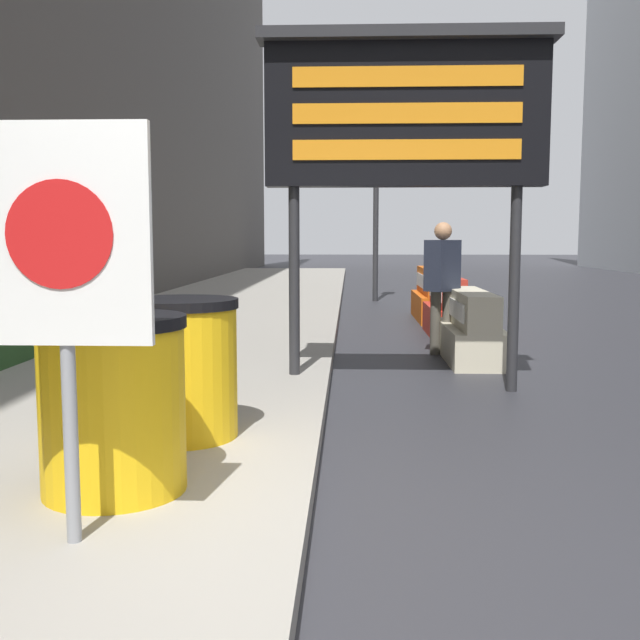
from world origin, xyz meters
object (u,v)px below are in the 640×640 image
Objects in this scene: message_board at (406,115)px; traffic_light_near_curb at (376,159)px; barrel_drum_foreground at (113,404)px; jersey_barrier_cream at (471,330)px; pedestrian_worker at (442,277)px; barrel_drum_middle at (181,368)px; warning_sign at (62,258)px; jersey_barrier_orange_far at (431,297)px; jersey_barrier_red_striped at (447,310)px; traffic_cone_near at (426,292)px.

message_board is 9.77m from traffic_light_near_curb.
jersey_barrier_cream is at bearing 62.93° from barrel_drum_foreground.
message_board is 2.75m from pedestrian_worker.
warning_sign is (-0.08, -1.68, 0.74)m from barrel_drum_middle.
message_board is at bearing -98.47° from jersey_barrier_orange_far.
message_board is at bearing -116.82° from jersey_barrier_cream.
jersey_barrier_orange_far is at bearing 74.58° from barrel_drum_foreground.
jersey_barrier_orange_far reaches higher than jersey_barrier_cream.
traffic_light_near_curb is at bearing 46.36° from pedestrian_worker.
barrel_drum_foreground is 4.10m from message_board.
pedestrian_worker is (-0.29, -3.89, 0.55)m from jersey_barrier_orange_far.
traffic_light_near_curb is (-0.83, 3.68, 2.72)m from jersey_barrier_orange_far.
barrel_drum_middle is 8.63m from jersey_barrier_orange_far.
warning_sign is 0.40× the size of traffic_light_near_curb.
warning_sign is 0.85× the size of jersey_barrier_orange_far.
barrel_drum_middle is at bearing -121.68° from jersey_barrier_cream.
pedestrian_worker is at bearing 125.95° from jersey_barrier_cream.
jersey_barrier_red_striped reaches higher than jersey_barrier_cream.
traffic_light_near_curb reaches higher than warning_sign.
jersey_barrier_orange_far reaches higher than jersey_barrier_red_striped.
jersey_barrier_red_striped is 0.39× the size of traffic_light_near_curb.
barrel_drum_foreground is 7.60m from jersey_barrier_red_striped.
jersey_barrier_red_striped is (0.90, 3.92, -2.11)m from message_board.
jersey_barrier_red_striped is (2.46, 6.12, -0.21)m from barrel_drum_middle.
message_board reaches higher than traffic_cone_near.
message_board is 1.90× the size of jersey_barrier_red_striped.
warning_sign reaches higher than jersey_barrier_cream.
jersey_barrier_orange_far is at bearing 90.00° from jersey_barrier_red_striped.
barrel_drum_foreground reaches higher than jersey_barrier_red_striped.
pedestrian_worker is at bearing -94.22° from jersey_barrier_orange_far.
barrel_drum_foreground is at bearing 92.31° from warning_sign.
traffic_light_near_curb is at bearing 119.65° from traffic_cone_near.
barrel_drum_foreground is at bearing -117.20° from message_board.
jersey_barrier_orange_far is (0.00, 2.15, 0.02)m from jersey_barrier_red_striped.
warning_sign is at bearing -102.57° from traffic_cone_near.
traffic_light_near_curb is at bearing 95.94° from jersey_barrier_cream.
jersey_barrier_cream is 0.76m from pedestrian_worker.
traffic_light_near_curb reaches higher than jersey_barrier_orange_far.
pedestrian_worker reaches higher than jersey_barrier_cream.
jersey_barrier_cream is (0.90, 1.79, -2.14)m from message_board.
pedestrian_worker is (2.25, 6.07, -0.38)m from warning_sign.
warning_sign reaches higher than barrel_drum_middle.
traffic_light_near_curb is at bearing 82.37° from barrel_drum_foreground.
barrel_drum_foreground is at bearing -105.42° from jersey_barrier_orange_far.
warning_sign is 8.26m from jersey_barrier_red_striped.
barrel_drum_foreground is 0.20× the size of traffic_light_near_curb.
jersey_barrier_orange_far is at bearing 81.53° from message_board.
message_board is (1.66, 3.23, 1.90)m from barrel_drum_foreground.
message_board is 6.49m from jersey_barrier_orange_far.
pedestrian_worker is at bearing 67.18° from barrel_drum_foreground.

